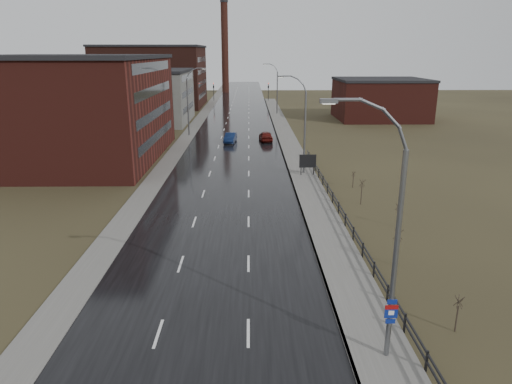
{
  "coord_description": "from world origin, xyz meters",
  "views": [
    {
      "loc": [
        2.4,
        -16.17,
        13.81
      ],
      "look_at": [
        2.91,
        18.97,
        3.0
      ],
      "focal_mm": 32.0,
      "sensor_mm": 36.0,
      "label": 1
    }
  ],
  "objects_px": {
    "streetlight_main": "(390,239)",
    "car_far": "(266,136)",
    "car_near": "(230,138)",
    "billboard": "(308,162)"
  },
  "relations": [
    {
      "from": "billboard",
      "to": "car_near",
      "type": "distance_m",
      "value": 22.86
    },
    {
      "from": "car_far",
      "to": "streetlight_main",
      "type": "bearing_deg",
      "value": 89.37
    },
    {
      "from": "streetlight_main",
      "to": "car_far",
      "type": "height_order",
      "value": "streetlight_main"
    },
    {
      "from": "car_near",
      "to": "streetlight_main",
      "type": "bearing_deg",
      "value": -74.39
    },
    {
      "from": "billboard",
      "to": "car_near",
      "type": "relative_size",
      "value": 0.57
    },
    {
      "from": "car_near",
      "to": "car_far",
      "type": "xyz_separation_m",
      "value": [
        5.67,
        0.95,
        0.07
      ]
    },
    {
      "from": "streetlight_main",
      "to": "billboard",
      "type": "xyz_separation_m",
      "value": [
        0.63,
        32.88,
        -4.33
      ]
    },
    {
      "from": "streetlight_main",
      "to": "car_near",
      "type": "xyz_separation_m",
      "value": [
        -9.09,
        53.55,
        -5.31
      ]
    },
    {
      "from": "billboard",
      "to": "car_far",
      "type": "distance_m",
      "value": 22.01
    },
    {
      "from": "billboard",
      "to": "car_far",
      "type": "xyz_separation_m",
      "value": [
        -4.05,
        21.61,
        -0.91
      ]
    }
  ]
}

